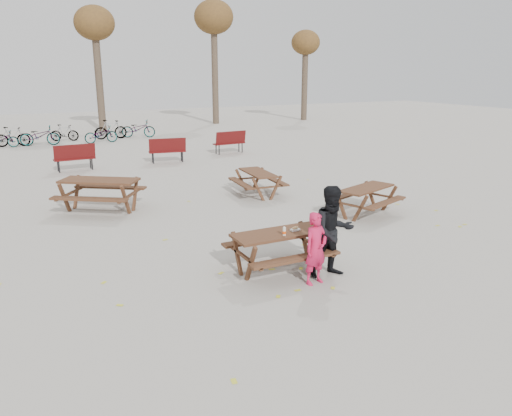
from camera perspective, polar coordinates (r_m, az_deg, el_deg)
name	(u,v)px	position (r m, az deg, el deg)	size (l,w,h in m)	color
ground	(279,270)	(9.70, 2.65, -7.13)	(80.00, 80.00, 0.00)	gray
main_picnic_table	(279,242)	(9.49, 2.70, -3.86)	(1.80, 1.45, 0.78)	#382014
food_tray	(295,230)	(9.53, 4.49, -2.50)	(0.18, 0.11, 0.04)	silver
bread_roll	(295,228)	(9.51, 4.50, -2.26)	(0.14, 0.06, 0.05)	tan
soda_bottle	(284,232)	(9.23, 3.25, -2.72)	(0.07, 0.07, 0.17)	silver
child	(316,248)	(8.97, 6.86, -4.62)	(0.48, 0.32, 1.33)	#C61845
adult	(333,232)	(9.27, 8.79, -2.71)	(0.84, 0.65, 1.73)	black
picnic_table_east	(366,201)	(13.51, 12.42, 0.79)	(1.73, 1.40, 0.75)	#382014
picnic_table_north	(100,195)	(14.17, -17.36, 1.39)	(2.05, 1.65, 0.88)	#382014
picnic_table_far	(258,183)	(15.29, 0.23, 2.82)	(1.68, 1.35, 0.72)	#382014
park_bench_row	(109,153)	(20.77, -16.47, 6.02)	(13.68, 1.74, 1.03)	#5A1212
bicycle_row	(75,133)	(28.19, -20.02, 8.02)	(8.77, 2.43, 1.06)	black
tree_row	(91,27)	(33.46, -18.33, 19.06)	(32.17, 3.52, 8.26)	#382B21
fallen_leaves	(247,230)	(12.00, -1.05, -2.58)	(11.00, 11.00, 0.01)	gold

